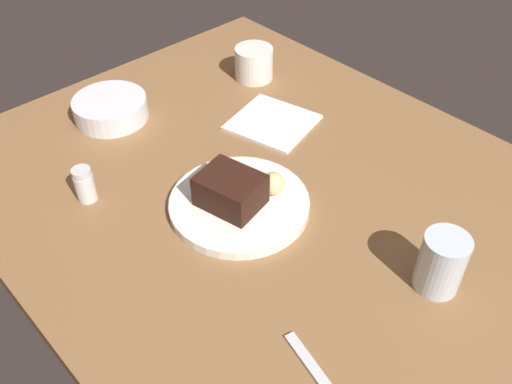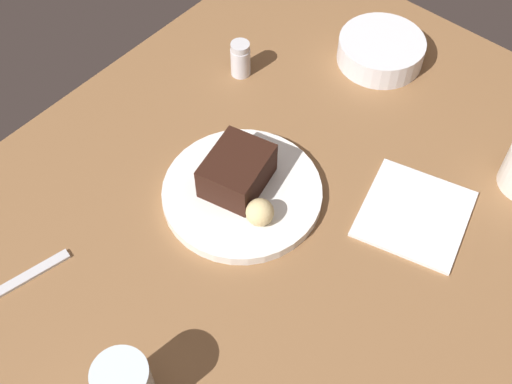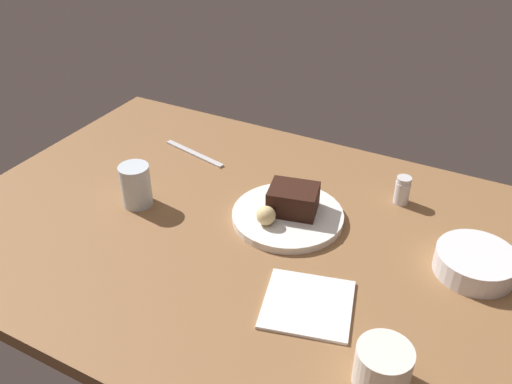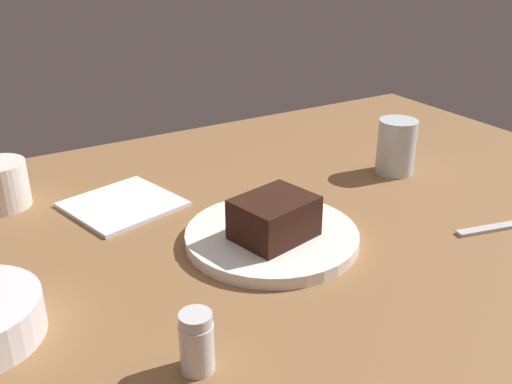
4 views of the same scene
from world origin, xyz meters
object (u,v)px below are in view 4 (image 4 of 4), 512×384
Objects in this scene: chocolate_cake_slice at (274,218)px; salt_shaker at (197,342)px; dessert_plate at (272,237)px; bread_roll at (266,199)px; water_glass at (396,147)px; folded_napkin at (123,204)px; coffee_cup at (0,185)px.

chocolate_cake_slice is 1.56× the size of salt_shaker.
salt_shaker is (18.97, 17.03, 2.28)cm from dessert_plate.
chocolate_cake_slice is 2.51× the size of bread_roll.
salt_shaker is 0.68× the size of water_glass.
dessert_plate is 24.63cm from folded_napkin.
bread_roll is 39.71cm from coffee_cup.
coffee_cup reaches higher than salt_shaker.
water_glass reaches higher than coffee_cup.
folded_napkin is at bearing -44.19° from bread_roll.
dessert_plate is 6.44cm from bread_roll.
dessert_plate is 2.49× the size of water_glass.
water_glass is at bearing -170.97° from bread_roll.
bread_roll is (-2.87, -6.67, -0.77)cm from chocolate_cake_slice.
water_glass is (-30.87, -9.86, 3.82)cm from dessert_plate.
bread_roll is 0.42× the size of water_glass.
chocolate_cake_slice is 25.81cm from folded_napkin.
salt_shaker is at bearing 81.61° from folded_napkin.
salt_shaker is 56.66cm from water_glass.
coffee_cup is 0.55× the size of folded_napkin.
water_glass is (-28.53, -4.53, 1.06)cm from bread_roll.
folded_napkin is at bearing -98.39° from salt_shaker.
salt_shaker is at bearing 101.81° from coffee_cup.
bread_roll reaches higher than folded_napkin.
salt_shaker is 0.42× the size of folded_napkin.
chocolate_cake_slice is at bearing 120.38° from folded_napkin.
dessert_plate is 2.80× the size of coffee_cup.
folded_napkin is (44.29, -10.79, -4.32)cm from water_glass.
dessert_plate is at bearing 17.71° from water_glass.
water_glass is at bearing -162.29° from dessert_plate.
bread_roll is (-2.35, -5.33, 2.76)cm from dessert_plate.
coffee_cup is (28.28, -31.30, -0.86)cm from chocolate_cake_slice.
dessert_plate is at bearing 133.87° from coffee_cup.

